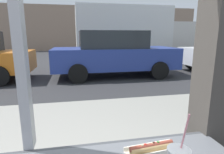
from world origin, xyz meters
TOP-DOWN VIEW (x-y plane):
  - ground_plane at (0.00, 8.00)m, footprint 60.00×60.00m
  - sidewalk_strip at (0.00, 1.60)m, footprint 16.00×2.80m
  - building_facade_far at (0.00, 20.24)m, footprint 28.00×1.20m
  - hotdog_tray_near at (0.63, -0.10)m, footprint 0.28×0.12m
  - parked_car_blue at (1.75, 6.15)m, footprint 4.61×2.02m
  - box_truck at (3.83, 10.46)m, footprint 7.27×2.44m

SIDE VIEW (x-z plane):
  - ground_plane at x=0.00m, z-range 0.00..0.00m
  - sidewalk_strip at x=0.00m, z-range 0.00..0.16m
  - parked_car_blue at x=1.75m, z-range 0.02..1.73m
  - hotdog_tray_near at x=0.63m, z-range 0.93..0.99m
  - box_truck at x=3.83m, z-range 0.12..3.32m
  - building_facade_far at x=0.00m, z-range 0.00..4.59m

